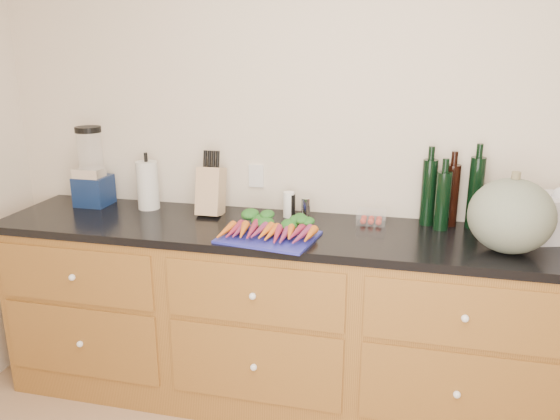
% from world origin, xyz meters
% --- Properties ---
extents(wall_back, '(4.10, 0.05, 2.60)m').
position_xyz_m(wall_back, '(0.00, 1.62, 1.30)').
color(wall_back, beige).
rests_on(wall_back, ground).
extents(cabinets, '(3.60, 0.64, 0.90)m').
position_xyz_m(cabinets, '(0.00, 1.30, 0.45)').
color(cabinets, brown).
rests_on(cabinets, ground).
extents(countertop, '(3.64, 0.62, 0.04)m').
position_xyz_m(countertop, '(0.00, 1.30, 0.92)').
color(countertop, black).
rests_on(countertop, cabinets).
extents(cutting_board, '(0.46, 0.38, 0.01)m').
position_xyz_m(cutting_board, '(-0.42, 1.14, 0.95)').
color(cutting_board, '#232799').
rests_on(cutting_board, countertop).
extents(carrots, '(0.43, 0.30, 0.06)m').
position_xyz_m(carrots, '(-0.42, 1.17, 0.97)').
color(carrots, orange).
rests_on(carrots, cutting_board).
extents(squash, '(0.35, 0.35, 0.32)m').
position_xyz_m(squash, '(0.62, 1.21, 1.10)').
color(squash, '#566151').
rests_on(squash, countertop).
extents(blender_appliance, '(0.17, 0.17, 0.43)m').
position_xyz_m(blender_appliance, '(-1.49, 1.46, 1.13)').
color(blender_appliance, '#10224C').
rests_on(blender_appliance, countertop).
extents(paper_towel, '(0.11, 0.11, 0.26)m').
position_xyz_m(paper_towel, '(-1.17, 1.46, 1.07)').
color(paper_towel, silver).
rests_on(paper_towel, countertop).
extents(knife_block, '(0.12, 0.12, 0.25)m').
position_xyz_m(knife_block, '(-0.80, 1.44, 1.06)').
color(knife_block, tan).
rests_on(knife_block, countertop).
extents(grinder_salt, '(0.06, 0.06, 0.13)m').
position_xyz_m(grinder_salt, '(-0.40, 1.48, 1.01)').
color(grinder_salt, white).
rests_on(grinder_salt, countertop).
extents(grinder_pepper, '(0.05, 0.05, 0.12)m').
position_xyz_m(grinder_pepper, '(-0.39, 1.48, 1.00)').
color(grinder_pepper, black).
rests_on(grinder_pepper, countertop).
extents(canister_chrome, '(0.05, 0.05, 0.11)m').
position_xyz_m(canister_chrome, '(-0.31, 1.48, 0.99)').
color(canister_chrome, silver).
rests_on(canister_chrome, countertop).
extents(tomato_box, '(0.14, 0.11, 0.07)m').
position_xyz_m(tomato_box, '(0.02, 1.47, 0.97)').
color(tomato_box, white).
rests_on(tomato_box, countertop).
extents(bottles, '(0.29, 0.15, 0.34)m').
position_xyz_m(bottles, '(0.39, 1.51, 1.10)').
color(bottles, black).
rests_on(bottles, countertop).
extents(grocery_bag, '(0.33, 0.29, 0.20)m').
position_xyz_m(grocery_bag, '(0.79, 1.42, 1.04)').
color(grocery_bag, silver).
rests_on(grocery_bag, countertop).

